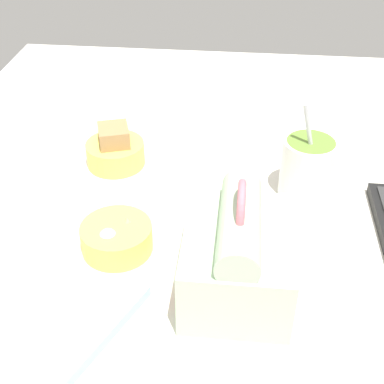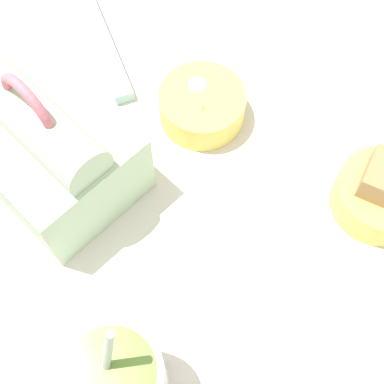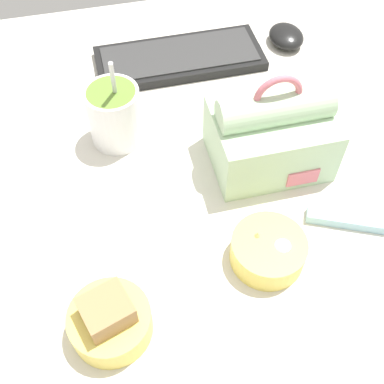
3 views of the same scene
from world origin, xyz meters
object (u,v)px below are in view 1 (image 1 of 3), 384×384
object	(u,v)px
lunch_bag	(238,254)
soup_cup	(307,167)
bento_bowl_sandwich	(115,150)
bento_bowl_snacks	(117,237)
chopstick_case	(91,346)

from	to	relation	value
lunch_bag	soup_cup	world-z (taller)	lunch_bag
bento_bowl_sandwich	soup_cup	bearing A→B (deg)	80.51
soup_cup	lunch_bag	bearing A→B (deg)	-24.74
bento_bowl_snacks	soup_cup	bearing A→B (deg)	121.03
lunch_bag	bento_bowl_snacks	size ratio (longest dim) A/B	1.73
bento_bowl_snacks	chopstick_case	xyz separation A→B (cm)	(18.16, 0.74, -1.40)
lunch_bag	soup_cup	distance (cm)	25.10
bento_bowl_snacks	lunch_bag	bearing A→B (deg)	71.08
bento_bowl_sandwich	lunch_bag	bearing A→B (deg)	38.69
lunch_bag	bento_bowl_sandwich	size ratio (longest dim) A/B	1.74
lunch_bag	bento_bowl_snacks	world-z (taller)	lunch_bag
soup_cup	chopstick_case	distance (cm)	44.53
bento_bowl_sandwich	chopstick_case	bearing A→B (deg)	8.41
lunch_bag	soup_cup	bearing A→B (deg)	155.26
chopstick_case	bento_bowl_sandwich	bearing A→B (deg)	-171.59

